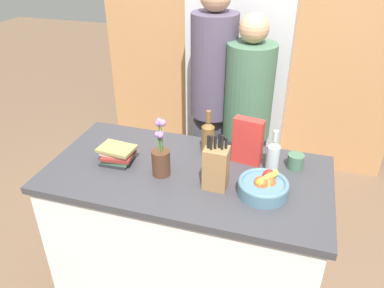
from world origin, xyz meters
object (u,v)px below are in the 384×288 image
(bottle_vinegar, at_px, (208,136))
(person_in_blue, at_px, (247,118))
(refrigerator, at_px, (240,79))
(fruit_bowl, at_px, (264,186))
(knife_block, at_px, (216,167))
(cereal_box, at_px, (248,141))
(flower_vase, at_px, (161,158))
(coffee_mug, at_px, (296,161))
(book_stack, at_px, (117,155))
(person_at_sink, at_px, (213,94))
(bottle_oil, at_px, (273,155))

(bottle_vinegar, relative_size, person_in_blue, 0.16)
(refrigerator, xyz_separation_m, fruit_bowl, (0.40, -1.52, 0.02))
(fruit_bowl, bearing_deg, bottle_vinegar, 140.38)
(knife_block, bearing_deg, cereal_box, 68.10)
(flower_vase, bearing_deg, coffee_mug, 21.89)
(knife_block, relative_size, flower_vase, 0.92)
(book_stack, relative_size, bottle_vinegar, 0.78)
(knife_block, relative_size, bottle_vinegar, 1.15)
(refrigerator, height_order, bottle_vinegar, refrigerator)
(fruit_bowl, height_order, flower_vase, flower_vase)
(person_at_sink, relative_size, person_in_blue, 1.11)
(bottle_oil, relative_size, person_at_sink, 0.14)
(bottle_oil, xyz_separation_m, bottle_vinegar, (-0.39, 0.09, 0.01))
(book_stack, xyz_separation_m, person_at_sink, (0.33, 0.89, 0.06))
(book_stack, height_order, bottle_vinegar, bottle_vinegar)
(cereal_box, relative_size, person_in_blue, 0.17)
(cereal_box, bearing_deg, flower_vase, -148.71)
(flower_vase, bearing_deg, fruit_bowl, -0.96)
(coffee_mug, height_order, person_in_blue, person_in_blue)
(flower_vase, distance_m, book_stack, 0.29)
(flower_vase, relative_size, coffee_mug, 2.75)
(fruit_bowl, bearing_deg, book_stack, 176.64)
(fruit_bowl, distance_m, coffee_mug, 0.32)
(book_stack, relative_size, person_in_blue, 0.13)
(book_stack, height_order, person_in_blue, person_in_blue)
(fruit_bowl, bearing_deg, coffee_mug, 64.10)
(person_at_sink, bearing_deg, flower_vase, -100.60)
(bottle_oil, xyz_separation_m, person_at_sink, (-0.52, 0.72, 0.01))
(book_stack, distance_m, person_at_sink, 0.95)
(refrigerator, relative_size, bottle_vinegar, 7.07)
(refrigerator, xyz_separation_m, person_in_blue, (0.17, -0.67, -0.03))
(coffee_mug, distance_m, book_stack, 1.01)
(person_in_blue, bearing_deg, knife_block, -65.40)
(coffee_mug, relative_size, bottle_oil, 0.49)
(knife_block, relative_size, cereal_box, 1.14)
(bottle_vinegar, bearing_deg, coffee_mug, -2.34)
(book_stack, bearing_deg, bottle_vinegar, 29.30)
(refrigerator, distance_m, bottle_vinegar, 1.21)
(bottle_oil, bearing_deg, flower_vase, -159.70)
(flower_vase, bearing_deg, knife_block, -4.58)
(refrigerator, height_order, book_stack, refrigerator)
(flower_vase, bearing_deg, person_in_blue, 68.47)
(cereal_box, height_order, bottle_vinegar, cereal_box)
(flower_vase, distance_m, person_in_blue, 0.90)
(bottle_vinegar, xyz_separation_m, person_in_blue, (0.15, 0.53, -0.11))
(refrigerator, distance_m, person_at_sink, 0.59)
(coffee_mug, bearing_deg, book_stack, -166.25)
(bottle_vinegar, bearing_deg, bottle_oil, -12.84)
(bottle_vinegar, distance_m, person_in_blue, 0.56)
(flower_vase, height_order, cereal_box, flower_vase)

